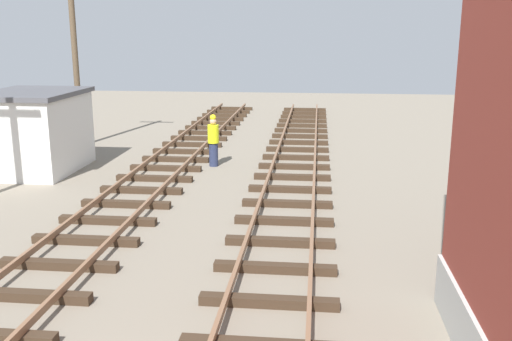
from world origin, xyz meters
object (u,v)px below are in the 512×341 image
object	(u,v)px
parked_car_blue	(0,126)
control_hut	(34,131)
utility_pole_far	(74,44)
track_worker_foreground	(213,141)

from	to	relation	value
parked_car_blue	control_hut	bearing A→B (deg)	-47.50
utility_pole_far	control_hut	bearing A→B (deg)	-86.84
track_worker_foreground	utility_pole_far	bearing A→B (deg)	153.49
parked_car_blue	track_worker_foreground	xyz separation A→B (m)	(9.33, -2.32, 0.03)
control_hut	parked_car_blue	bearing A→B (deg)	132.50
parked_car_blue	utility_pole_far	distance (m)	4.60
control_hut	track_worker_foreground	distance (m)	6.16
control_hut	track_worker_foreground	xyz separation A→B (m)	(5.99, 1.32, -0.46)
control_hut	track_worker_foreground	size ratio (longest dim) A/B	2.03
parked_car_blue	track_worker_foreground	distance (m)	9.61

